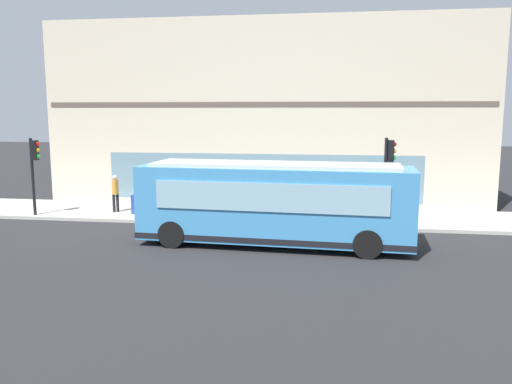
# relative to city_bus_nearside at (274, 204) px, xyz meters

# --- Properties ---
(ground) EXTENTS (120.00, 120.00, 0.00)m
(ground) POSITION_rel_city_bus_nearside_xyz_m (0.29, 1.51, -1.55)
(ground) COLOR #262628
(sidewalk_curb) EXTENTS (4.45, 40.00, 0.15)m
(sidewalk_curb) POSITION_rel_city_bus_nearside_xyz_m (5.12, 1.51, -1.48)
(sidewalk_curb) COLOR #B2ADA3
(sidewalk_curb) RESTS_ON ground
(building_corner) EXTENTS (6.77, 23.05, 9.63)m
(building_corner) POSITION_rel_city_bus_nearside_xyz_m (10.70, 1.51, 3.25)
(building_corner) COLOR beige
(building_corner) RESTS_ON ground
(city_bus_nearside) EXTENTS (3.11, 10.17, 3.07)m
(city_bus_nearside) POSITION_rel_city_bus_nearside_xyz_m (0.00, 0.00, 0.00)
(city_bus_nearside) COLOR #3F8CC6
(city_bus_nearside) RESTS_ON ground
(traffic_light_near_corner) EXTENTS (0.32, 0.49, 3.72)m
(traffic_light_near_corner) POSITION_rel_city_bus_nearside_xyz_m (3.32, -4.42, 1.19)
(traffic_light_near_corner) COLOR black
(traffic_light_near_corner) RESTS_ON sidewalk_curb
(traffic_light_down_block) EXTENTS (0.32, 0.49, 3.58)m
(traffic_light_down_block) POSITION_rel_city_bus_nearside_xyz_m (3.31, 11.51, 1.09)
(traffic_light_down_block) COLOR black
(traffic_light_down_block) RESTS_ON sidewalk_curb
(fire_hydrant) EXTENTS (0.35, 0.35, 0.74)m
(fire_hydrant) POSITION_rel_city_bus_nearside_xyz_m (6.05, -2.08, -1.04)
(fire_hydrant) COLOR gold
(fire_hydrant) RESTS_ON sidewalk_curb
(pedestrian_near_building_entrance) EXTENTS (0.32, 0.32, 1.59)m
(pedestrian_near_building_entrance) POSITION_rel_city_bus_nearside_xyz_m (4.83, 5.08, -0.49)
(pedestrian_near_building_entrance) COLOR #3F8C4C
(pedestrian_near_building_entrance) RESTS_ON sidewalk_curb
(pedestrian_near_hydrant) EXTENTS (0.32, 0.32, 1.78)m
(pedestrian_near_hydrant) POSITION_rel_city_bus_nearside_xyz_m (4.55, 8.18, -0.37)
(pedestrian_near_hydrant) COLOR black
(pedestrian_near_hydrant) RESTS_ON sidewalk_curb
(newspaper_vending_box) EXTENTS (0.44, 0.42, 0.90)m
(newspaper_vending_box) POSITION_rel_city_bus_nearside_xyz_m (4.35, 7.04, -0.95)
(newspaper_vending_box) COLOR #263F99
(newspaper_vending_box) RESTS_ON sidewalk_curb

